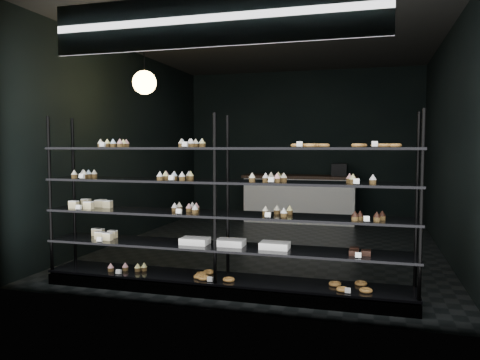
% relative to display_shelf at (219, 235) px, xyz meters
% --- Properties ---
extents(room, '(5.01, 6.01, 3.20)m').
position_rel_display_shelf_xyz_m(room, '(0.07, 2.45, 0.97)').
color(room, black).
rests_on(room, ground).
extents(display_shelf, '(4.00, 0.50, 1.91)m').
position_rel_display_shelf_xyz_m(display_shelf, '(0.00, 0.00, 0.00)').
color(display_shelf, black).
rests_on(display_shelf, room).
extents(signage, '(3.30, 0.05, 0.50)m').
position_rel_display_shelf_xyz_m(signage, '(0.07, -0.48, 2.12)').
color(signage, '#0B1939').
rests_on(signage, room).
extents(pendant_lamp, '(0.32, 0.32, 0.89)m').
position_rel_display_shelf_xyz_m(pendant_lamp, '(-1.48, 1.19, 1.82)').
color(pendant_lamp, black).
rests_on(pendant_lamp, room).
extents(service_counter, '(2.35, 0.65, 1.23)m').
position_rel_display_shelf_xyz_m(service_counter, '(0.13, 4.95, -0.13)').
color(service_counter, silver).
rests_on(service_counter, room).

